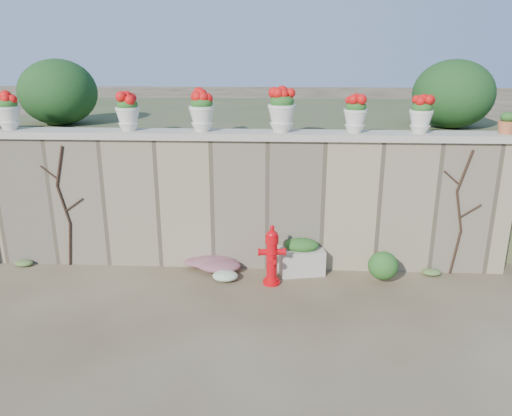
# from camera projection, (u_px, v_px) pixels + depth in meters

# --- Properties ---
(ground) EXTENTS (80.00, 80.00, 0.00)m
(ground) POSITION_uv_depth(u_px,v_px,m) (230.00, 322.00, 6.23)
(ground) COLOR #493A24
(ground) RESTS_ON ground
(stone_wall) EXTENTS (8.00, 0.40, 2.00)m
(stone_wall) POSITION_uv_depth(u_px,v_px,m) (241.00, 203.00, 7.64)
(stone_wall) COLOR gray
(stone_wall) RESTS_ON ground
(wall_cap) EXTENTS (8.10, 0.52, 0.10)m
(wall_cap) POSITION_uv_depth(u_px,v_px,m) (240.00, 135.00, 7.32)
(wall_cap) COLOR #BEB6A1
(wall_cap) RESTS_ON stone_wall
(raised_fill) EXTENTS (9.00, 6.00, 2.00)m
(raised_fill) POSITION_uv_depth(u_px,v_px,m) (253.00, 159.00, 10.68)
(raised_fill) COLOR #384C23
(raised_fill) RESTS_ON ground
(back_shrub_left) EXTENTS (1.30, 1.30, 1.10)m
(back_shrub_left) POSITION_uv_depth(u_px,v_px,m) (58.00, 92.00, 8.47)
(back_shrub_left) COLOR #143814
(back_shrub_left) RESTS_ON raised_fill
(back_shrub_right) EXTENTS (1.30, 1.30, 1.10)m
(back_shrub_right) POSITION_uv_depth(u_px,v_px,m) (453.00, 94.00, 8.14)
(back_shrub_right) COLOR #143814
(back_shrub_right) RESTS_ON raised_fill
(vine_left) EXTENTS (0.60, 0.04, 1.91)m
(vine_left) POSITION_uv_depth(u_px,v_px,m) (64.00, 205.00, 7.57)
(vine_left) COLOR black
(vine_left) RESTS_ON ground
(vine_right) EXTENTS (0.60, 0.04, 1.91)m
(vine_right) POSITION_uv_depth(u_px,v_px,m) (460.00, 212.00, 7.27)
(vine_right) COLOR black
(vine_right) RESTS_ON ground
(fire_hydrant) EXTENTS (0.39, 0.27, 0.89)m
(fire_hydrant) POSITION_uv_depth(u_px,v_px,m) (272.00, 255.00, 7.11)
(fire_hydrant) COLOR red
(fire_hydrant) RESTS_ON ground
(planter_box) EXTENTS (0.73, 0.51, 0.55)m
(planter_box) POSITION_uv_depth(u_px,v_px,m) (301.00, 257.00, 7.52)
(planter_box) COLOR #BEB6A1
(planter_box) RESTS_ON ground
(green_shrub) EXTENTS (0.67, 0.60, 0.64)m
(green_shrub) POSITION_uv_depth(u_px,v_px,m) (381.00, 262.00, 7.20)
(green_shrub) COLOR #1E5119
(green_shrub) RESTS_ON ground
(magenta_clump) EXTENTS (0.93, 0.62, 0.25)m
(magenta_clump) POSITION_uv_depth(u_px,v_px,m) (209.00, 263.00, 7.66)
(magenta_clump) COLOR #B2236F
(magenta_clump) RESTS_ON ground
(white_flowers) EXTENTS (0.49, 0.39, 0.18)m
(white_flowers) POSITION_uv_depth(u_px,v_px,m) (225.00, 274.00, 7.34)
(white_flowers) COLOR white
(white_flowers) RESTS_ON ground
(urn_pot_0) EXTENTS (0.35, 0.35, 0.55)m
(urn_pot_0) POSITION_uv_depth(u_px,v_px,m) (8.00, 111.00, 7.40)
(urn_pot_0) COLOR silver
(urn_pot_0) RESTS_ON wall_cap
(urn_pot_1) EXTENTS (0.35, 0.35, 0.55)m
(urn_pot_1) POSITION_uv_depth(u_px,v_px,m) (128.00, 112.00, 7.30)
(urn_pot_1) COLOR silver
(urn_pot_1) RESTS_ON wall_cap
(urn_pot_2) EXTENTS (0.37, 0.37, 0.59)m
(urn_pot_2) POSITION_uv_depth(u_px,v_px,m) (202.00, 111.00, 7.24)
(urn_pot_2) COLOR silver
(urn_pot_2) RESTS_ON wall_cap
(urn_pot_3) EXTENTS (0.40, 0.40, 0.63)m
(urn_pot_3) POSITION_uv_depth(u_px,v_px,m) (282.00, 110.00, 7.18)
(urn_pot_3) COLOR silver
(urn_pot_3) RESTS_ON wall_cap
(urn_pot_4) EXTENTS (0.34, 0.34, 0.53)m
(urn_pot_4) POSITION_uv_depth(u_px,v_px,m) (355.00, 114.00, 7.14)
(urn_pot_4) COLOR silver
(urn_pot_4) RESTS_ON wall_cap
(urn_pot_5) EXTENTS (0.33, 0.33, 0.53)m
(urn_pot_5) POSITION_uv_depth(u_px,v_px,m) (421.00, 115.00, 7.09)
(urn_pot_5) COLOR silver
(urn_pot_5) RESTS_ON wall_cap
(terracotta_pot) EXTENTS (0.25, 0.25, 0.30)m
(terracotta_pot) POSITION_uv_depth(u_px,v_px,m) (507.00, 124.00, 7.07)
(terracotta_pot) COLOR #BA6339
(terracotta_pot) RESTS_ON wall_cap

